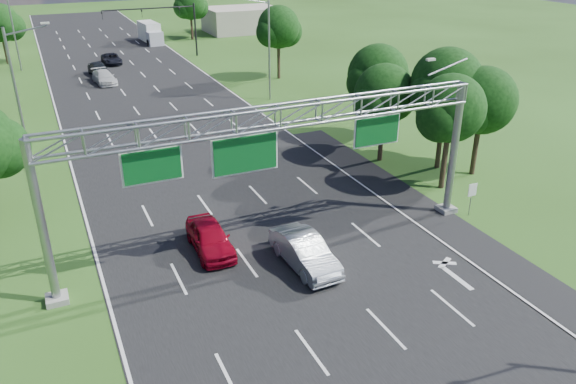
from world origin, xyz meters
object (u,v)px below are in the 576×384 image
traffic_signal (169,19)px  silver_sedan (305,252)px  sign_gantry (279,128)px  box_truck (150,33)px  regulatory_sign (472,193)px  red_coupe (210,238)px

traffic_signal → silver_sedan: traffic_signal is taller
sign_gantry → silver_sedan: bearing=-75.9°
silver_sedan → traffic_signal: bearing=80.3°
box_truck → silver_sedan: bearing=-99.7°
regulatory_sign → traffic_signal: size_ratio=0.17×
sign_gantry → traffic_signal: bearing=82.3°
traffic_signal → box_truck: bearing=90.3°
red_coupe → box_truck: box_truck is taller
silver_sedan → box_truck: box_truck is taller
red_coupe → silver_sedan: bearing=-40.0°
sign_gantry → silver_sedan: (0.50, -1.98, -6.06)m
sign_gantry → box_truck: 66.77m
sign_gantry → traffic_signal: 53.51m
traffic_signal → silver_sedan: bearing=-96.9°
traffic_signal → red_coupe: 52.78m
sign_gantry → red_coupe: size_ratio=5.03×
sign_gantry → red_coupe: sign_gantry is taller
traffic_signal → red_coupe: bearing=-101.6°
sign_gantry → silver_sedan: sign_gantry is taller
regulatory_sign → red_coupe: bearing=170.8°
traffic_signal → box_truck: size_ratio=1.55×
red_coupe → box_truck: (10.53, 64.69, 0.61)m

